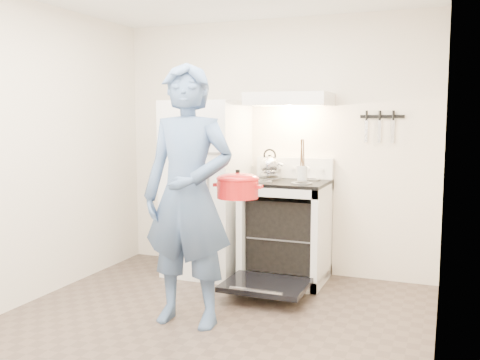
{
  "coord_description": "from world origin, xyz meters",
  "views": [
    {
      "loc": [
        1.63,
        -3.3,
        1.54
      ],
      "look_at": [
        -0.05,
        1.0,
        1.0
      ],
      "focal_mm": 40.0,
      "sensor_mm": 36.0,
      "label": 1
    }
  ],
  "objects_px": {
    "stove_body": "(286,232)",
    "person": "(188,196)",
    "refrigerator": "(207,188)",
    "dutch_oven": "(238,188)",
    "tea_kettle": "(270,164)"
  },
  "relations": [
    {
      "from": "refrigerator",
      "to": "dutch_oven",
      "type": "relative_size",
      "value": 4.42
    },
    {
      "from": "stove_body",
      "to": "tea_kettle",
      "type": "bearing_deg",
      "value": 145.38
    },
    {
      "from": "stove_body",
      "to": "tea_kettle",
      "type": "relative_size",
      "value": 3.21
    },
    {
      "from": "tea_kettle",
      "to": "person",
      "type": "relative_size",
      "value": 0.15
    },
    {
      "from": "stove_body",
      "to": "person",
      "type": "relative_size",
      "value": 0.48
    },
    {
      "from": "tea_kettle",
      "to": "person",
      "type": "xyz_separation_m",
      "value": [
        -0.16,
        -1.44,
        -0.13
      ]
    },
    {
      "from": "refrigerator",
      "to": "tea_kettle",
      "type": "height_order",
      "value": "refrigerator"
    },
    {
      "from": "stove_body",
      "to": "person",
      "type": "xyz_separation_m",
      "value": [
        -0.37,
        -1.29,
        0.51
      ]
    },
    {
      "from": "refrigerator",
      "to": "dutch_oven",
      "type": "height_order",
      "value": "refrigerator"
    },
    {
      "from": "tea_kettle",
      "to": "person",
      "type": "bearing_deg",
      "value": -96.38
    },
    {
      "from": "refrigerator",
      "to": "tea_kettle",
      "type": "bearing_deg",
      "value": 16.11
    },
    {
      "from": "refrigerator",
      "to": "tea_kettle",
      "type": "xyz_separation_m",
      "value": [
        0.6,
        0.17,
        0.24
      ]
    },
    {
      "from": "refrigerator",
      "to": "person",
      "type": "height_order",
      "value": "person"
    },
    {
      "from": "stove_body",
      "to": "person",
      "type": "distance_m",
      "value": 1.43
    },
    {
      "from": "tea_kettle",
      "to": "dutch_oven",
      "type": "bearing_deg",
      "value": -82.97
    }
  ]
}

